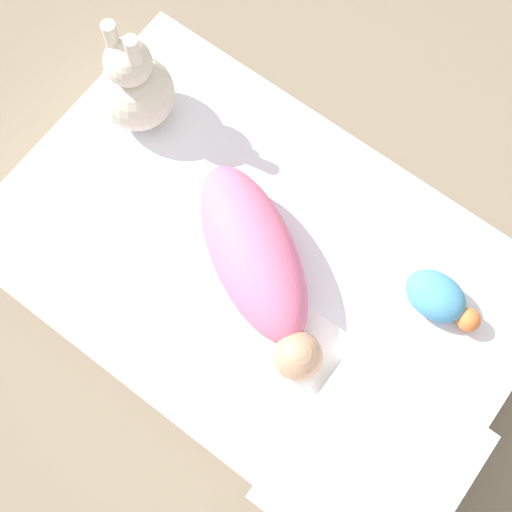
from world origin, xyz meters
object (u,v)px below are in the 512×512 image
object	(u,v)px
pillow	(370,467)
turtle_plush	(439,298)
bunny_plush	(135,87)
swaddled_baby	(257,261)

from	to	relation	value
pillow	turtle_plush	bearing A→B (deg)	101.05
bunny_plush	turtle_plush	world-z (taller)	bunny_plush
bunny_plush	turtle_plush	size ratio (longest dim) A/B	1.74
pillow	turtle_plush	world-z (taller)	pillow
pillow	bunny_plush	world-z (taller)	bunny_plush
swaddled_baby	pillow	bearing A→B (deg)	5.57
bunny_plush	swaddled_baby	bearing A→B (deg)	-18.83
swaddled_baby	pillow	xyz separation A→B (m)	(0.45, -0.21, -0.02)
turtle_plush	bunny_plush	bearing A→B (deg)	-178.73
pillow	turtle_plush	distance (m)	0.40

